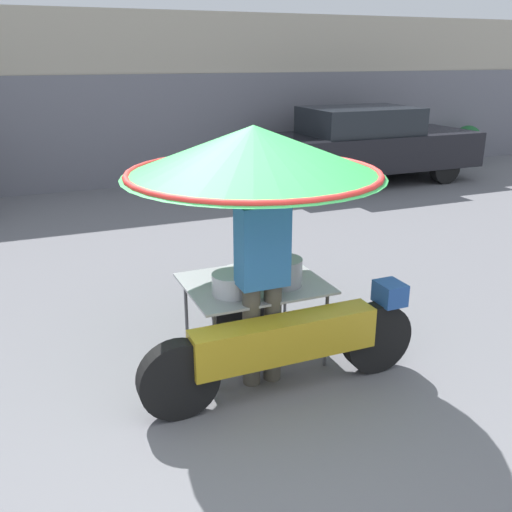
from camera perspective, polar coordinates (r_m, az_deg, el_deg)
name	(u,v)px	position (r m, az deg, el deg)	size (l,w,h in m)	color
ground_plane	(253,423)	(4.26, -0.26, -16.34)	(36.00, 36.00, 0.00)	slate
shopfront_building	(80,99)	(12.50, -17.18, 14.73)	(28.00, 2.06, 3.31)	#B2A893
vendor_motorcycle_cart	(257,180)	(4.49, 0.09, 7.65)	(2.27, 2.08, 1.99)	black
vendor_person	(262,270)	(4.31, 0.63, -1.43)	(0.38, 0.23, 1.69)	#4C473D
parked_car	(366,144)	(12.02, 10.92, 10.92)	(4.53, 1.73, 1.52)	black
potted_plant	(467,142)	(14.92, 20.37, 10.66)	(0.65, 0.65, 0.91)	#2D2D33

